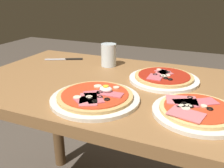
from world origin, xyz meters
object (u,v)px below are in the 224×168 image
Objects in this scene: pizza_across_right at (197,111)px; water_glass_near at (109,56)px; pizza_across_left at (164,78)px; dining_table at (128,115)px; pizza_foreground at (95,97)px; knife at (66,59)px.

pizza_across_right is 0.56m from water_glass_near.
pizza_across_left is at bearing 121.45° from pizza_across_right.
pizza_across_right is (0.15, -0.25, 0.00)m from pizza_across_left.
dining_table is at bearing 150.56° from pizza_across_right.
water_glass_near is (-0.44, 0.35, 0.03)m from pizza_across_right.
pizza_foreground is at bearing -106.98° from dining_table.
dining_table is 4.63× the size of pizza_across_left.
knife is at bearing 153.62° from dining_table.
pizza_across_left is at bearing 58.76° from pizza_foreground.
pizza_foreground is 0.53m from knife.
pizza_across_left is at bearing -11.83° from knife.
dining_table is 0.49m from knife.
water_glass_near is at bearing 107.44° from pizza_foreground.
dining_table is 4.34× the size of pizza_foreground.
pizza_foreground reaches higher than pizza_across_right.
water_glass_near is (-0.17, 0.20, 0.18)m from dining_table.
pizza_foreground reaches higher than dining_table.
knife is at bearing 152.43° from pizza_across_right.
pizza_across_left is 1.51× the size of knife.
pizza_foreground is at bearing -72.56° from water_glass_near.
pizza_across_left reaches higher than dining_table.
water_glass_near reaches higher than pizza_across_left.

